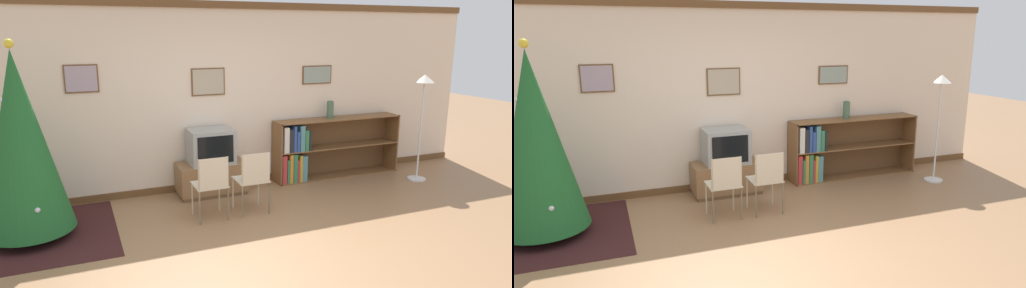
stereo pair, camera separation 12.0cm
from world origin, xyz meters
TOP-DOWN VIEW (x-y plane):
  - ground_plane at (0.00, 0.00)m, footprint 24.00×24.00m
  - wall_back at (-0.00, 2.44)m, footprint 9.07×0.11m
  - area_rug at (-2.40, 1.48)m, footprint 1.84×1.74m
  - christmas_tree at (-2.40, 1.48)m, footprint 0.98×0.98m
  - tv_console at (-0.08, 2.12)m, footprint 0.97×0.50m
  - television at (-0.08, 2.12)m, footprint 0.62×0.49m
  - folding_chair_left at (-0.36, 1.19)m, footprint 0.40×0.40m
  - folding_chair_right at (0.19, 1.19)m, footprint 0.40×0.40m
  - bookshelf at (1.66, 2.21)m, footprint 2.15×0.36m
  - vase at (1.92, 2.24)m, footprint 0.11×0.11m
  - standing_lamp at (3.12, 1.52)m, footprint 0.28×0.28m

SIDE VIEW (x-z plane):
  - ground_plane at x=0.00m, z-range 0.00..0.00m
  - area_rug at x=-2.40m, z-range 0.00..0.01m
  - tv_console at x=-0.08m, z-range 0.00..0.46m
  - bookshelf at x=1.66m, z-range -0.02..0.94m
  - folding_chair_left at x=-0.36m, z-range 0.06..0.88m
  - folding_chair_right at x=0.19m, z-range 0.06..0.88m
  - television at x=-0.08m, z-range 0.46..0.95m
  - vase at x=1.92m, z-range 0.96..1.23m
  - christmas_tree at x=-2.40m, z-range 0.00..2.20m
  - standing_lamp at x=3.12m, z-range 0.44..2.10m
  - wall_back at x=0.00m, z-range 0.00..2.70m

